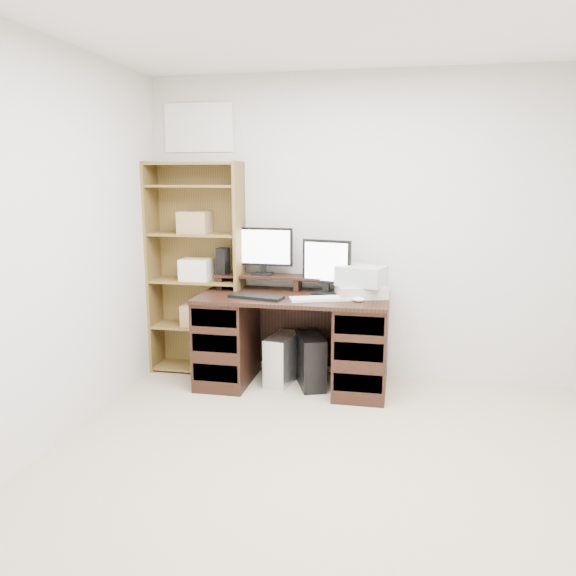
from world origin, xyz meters
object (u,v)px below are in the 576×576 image
(desk, at_px, (293,339))
(printer, at_px, (361,291))
(bookshelf, at_px, (197,267))
(monitor_small, at_px, (326,265))
(tower_silver, at_px, (282,359))
(monitor_wide, at_px, (263,248))
(tower_black, at_px, (311,360))

(desk, bearing_deg, printer, 5.48)
(bookshelf, bearing_deg, printer, -6.54)
(monitor_small, xyz_separation_m, printer, (0.28, -0.06, -0.19))
(printer, distance_m, bookshelf, 1.43)
(printer, distance_m, tower_silver, 0.87)
(monitor_small, height_order, bookshelf, bookshelf)
(monitor_wide, height_order, bookshelf, bookshelf)
(tower_silver, bearing_deg, printer, 11.53)
(desk, height_order, monitor_small, monitor_small)
(monitor_small, bearing_deg, tower_silver, -156.51)
(printer, relative_size, tower_silver, 0.92)
(monitor_small, bearing_deg, monitor_wide, 179.65)
(desk, height_order, bookshelf, bookshelf)
(tower_silver, height_order, tower_black, tower_black)
(printer, relative_size, bookshelf, 0.21)
(desk, height_order, tower_silver, desk)
(tower_black, bearing_deg, bookshelf, 149.18)
(tower_black, bearing_deg, tower_silver, 155.59)
(monitor_wide, height_order, monitor_small, monitor_wide)
(printer, relative_size, tower_black, 0.81)
(monitor_small, bearing_deg, bookshelf, -173.45)
(bookshelf, bearing_deg, tower_silver, -12.75)
(monitor_small, xyz_separation_m, tower_silver, (-0.35, -0.07, -0.79))
(monitor_wide, relative_size, bookshelf, 0.28)
(monitor_small, bearing_deg, desk, -144.88)
(monitor_wide, xyz_separation_m, monitor_small, (0.55, -0.12, -0.10))
(monitor_wide, bearing_deg, desk, -35.29)
(monitor_small, distance_m, tower_silver, 0.86)
(desk, bearing_deg, monitor_wide, 142.78)
(desk, xyz_separation_m, tower_black, (0.14, 0.02, -0.18))
(printer, height_order, tower_black, printer)
(monitor_small, relative_size, bookshelf, 0.24)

